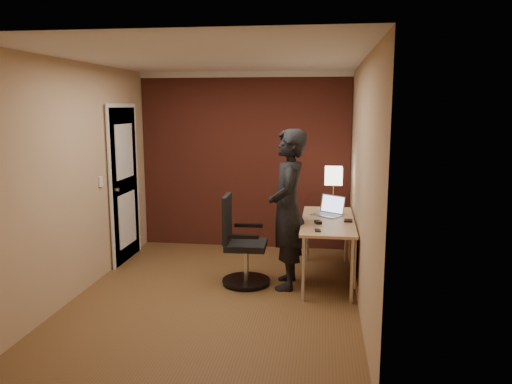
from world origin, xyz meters
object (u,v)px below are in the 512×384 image
laptop (330,210)px  phone (318,230)px  mouse (318,222)px  office_chair (240,246)px  desk (334,231)px  desk_lamp (334,176)px  person (288,209)px  wallet (348,221)px

laptop → phone: laptop is taller
mouse → office_chair: 0.92m
desk → office_chair: (-1.06, -0.26, -0.15)m
laptop → mouse: size_ratio=4.19×
desk_lamp → phone: desk_lamp is taller
desk_lamp → phone: bearing=-98.3°
desk → person: (-0.52, -0.26, 0.29)m
mouse → phone: bearing=-109.4°
desk_lamp → desk: bearing=-89.4°
desk_lamp → laptop: desk_lamp is taller
desk_lamp → office_chair: size_ratio=0.53×
person → wallet: bearing=104.0°
laptop → wallet: 0.39m
desk → office_chair: office_chair is taller
desk_lamp → phone: (-0.18, -1.21, -0.41)m
phone → desk: bearing=66.7°
desk → desk_lamp: 0.86m
mouse → person: (-0.34, -0.05, 0.15)m
wallet → desk_lamp: bearing=102.6°
laptop → phone: (-0.13, -0.81, -0.06)m
phone → wallet: size_ratio=1.05×
wallet → office_chair: bearing=-170.9°
desk → person: size_ratio=0.84×
desk_lamp → wallet: desk_lamp is taller
desk → laptop: bearing=101.4°
laptop → person: 0.71m
phone → office_chair: (-0.87, 0.28, -0.29)m
desk → wallet: 0.22m
laptop → mouse: bearing=-105.5°
office_chair → person: person is taller
desk_lamp → wallet: 0.85m
laptop → person: person is taller
wallet → person: size_ratio=0.06×
office_chair → laptop: bearing=27.5°
mouse → phone: 0.33m
phone → desk_lamp: bearing=77.0°
desk_lamp → mouse: 0.98m
mouse → person: person is taller
phone → person: size_ratio=0.06×
wallet → office_chair: size_ratio=0.11×
desk_lamp → wallet: size_ratio=4.86×
desk → phone: bearing=-108.5°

